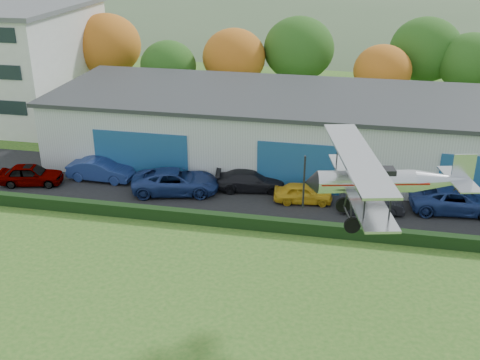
% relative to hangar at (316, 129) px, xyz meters
% --- Properties ---
extents(apron, '(48.00, 9.00, 0.05)m').
position_rel_hangar_xyz_m(apron, '(-2.00, -6.98, -2.63)').
color(apron, black).
rests_on(apron, ground).
extents(hedge, '(46.00, 0.60, 0.80)m').
position_rel_hangar_xyz_m(hedge, '(-2.00, -11.78, -2.26)').
color(hedge, black).
rests_on(hedge, ground).
extents(hangar, '(40.60, 12.60, 5.30)m').
position_rel_hangar_xyz_m(hangar, '(0.00, 0.00, 0.00)').
color(hangar, '#B2B7BC').
rests_on(hangar, ground).
extents(tree_belt, '(75.70, 13.22, 10.12)m').
position_rel_hangar_xyz_m(tree_belt, '(-4.15, 12.64, 2.95)').
color(tree_belt, '#3D2614').
rests_on(tree_belt, ground).
extents(distant_hills, '(430.00, 196.00, 56.00)m').
position_rel_hangar_xyz_m(distant_hills, '(-9.38, 112.02, -15.70)').
color(distant_hills, '#4C6642').
rests_on(distant_hills, ground).
extents(car_0, '(4.70, 2.68, 1.51)m').
position_rel_hangar_xyz_m(car_0, '(-19.37, -8.52, -1.85)').
color(car_0, gray).
rests_on(car_0, apron).
extents(car_1, '(4.80, 1.77, 1.57)m').
position_rel_hangar_xyz_m(car_1, '(-14.85, -6.80, -1.82)').
color(car_1, navy).
rests_on(car_1, apron).
extents(car_2, '(6.44, 4.00, 1.66)m').
position_rel_hangar_xyz_m(car_2, '(-8.86, -7.79, -1.78)').
color(car_2, navy).
rests_on(car_2, apron).
extents(car_3, '(5.11, 2.76, 1.41)m').
position_rel_hangar_xyz_m(car_3, '(-3.89, -6.31, -1.90)').
color(car_3, black).
rests_on(car_3, apron).
extents(car_4, '(4.05, 2.04, 1.32)m').
position_rel_hangar_xyz_m(car_4, '(-0.11, -7.57, -1.94)').
color(car_4, gold).
rests_on(car_4, apron).
extents(car_5, '(4.21, 1.86, 1.34)m').
position_rel_hangar_xyz_m(car_5, '(4.31, -8.21, -1.93)').
color(car_5, black).
rests_on(car_5, apron).
extents(car_6, '(6.02, 3.17, 1.61)m').
position_rel_hangar_xyz_m(car_6, '(9.64, -6.97, -1.80)').
color(car_6, navy).
rests_on(car_6, apron).
extents(biplane, '(7.47, 8.49, 3.16)m').
position_rel_hangar_xyz_m(biplane, '(4.15, -19.08, 4.37)').
color(biplane, silver).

